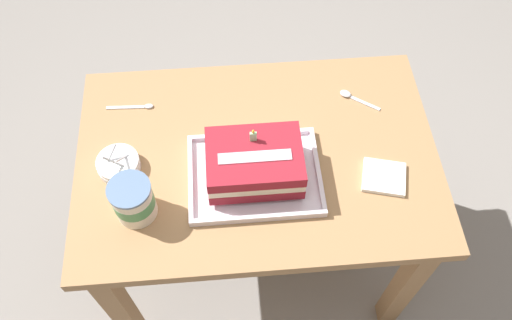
{
  "coord_description": "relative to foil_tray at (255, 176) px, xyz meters",
  "views": [
    {
      "loc": [
        -0.07,
        -0.8,
        1.94
      ],
      "look_at": [
        -0.01,
        -0.04,
        0.73
      ],
      "focal_mm": 36.93,
      "sensor_mm": 36.0,
      "label": 1
    }
  ],
  "objects": [
    {
      "name": "ground_plane",
      "position": [
        0.01,
        0.07,
        -0.71
      ],
      "size": [
        8.0,
        8.0,
        0.0
      ],
      "primitive_type": "plane",
      "color": "gray"
    },
    {
      "name": "dining_table",
      "position": [
        0.01,
        0.07,
        -0.12
      ],
      "size": [
        1.02,
        0.69,
        0.7
      ],
      "color": "#9E754C",
      "rests_on": "ground_plane"
    },
    {
      "name": "foil_tray",
      "position": [
        0.0,
        0.0,
        0.0
      ],
      "size": [
        0.36,
        0.27,
        0.02
      ],
      "color": "silver",
      "rests_on": "dining_table"
    },
    {
      "name": "birthday_cake",
      "position": [
        0.0,
        -0.0,
        0.07
      ],
      "size": [
        0.25,
        0.18,
        0.14
      ],
      "color": "maroon",
      "rests_on": "foil_tray"
    },
    {
      "name": "bowl_stack",
      "position": [
        -0.37,
        0.06,
        0.01
      ],
      "size": [
        0.12,
        0.12,
        0.09
      ],
      "color": "white",
      "rests_on": "dining_table"
    },
    {
      "name": "ice_cream_tub",
      "position": [
        -0.32,
        -0.08,
        0.06
      ],
      "size": [
        0.11,
        0.11,
        0.12
      ],
      "color": "silver",
      "rests_on": "dining_table"
    },
    {
      "name": "serving_spoon_near_tray",
      "position": [
        0.31,
        0.26,
        -0.0
      ],
      "size": [
        0.12,
        0.09,
        0.01
      ],
      "color": "silver",
      "rests_on": "dining_table"
    },
    {
      "name": "serving_spoon_by_bowls",
      "position": [
        -0.33,
        0.27,
        -0.0
      ],
      "size": [
        0.14,
        0.02,
        0.01
      ],
      "color": "silver",
      "rests_on": "dining_table"
    },
    {
      "name": "napkin_pile",
      "position": [
        0.35,
        -0.03,
        0.0
      ],
      "size": [
        0.14,
        0.13,
        0.01
      ],
      "color": "white",
      "rests_on": "dining_table"
    }
  ]
}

